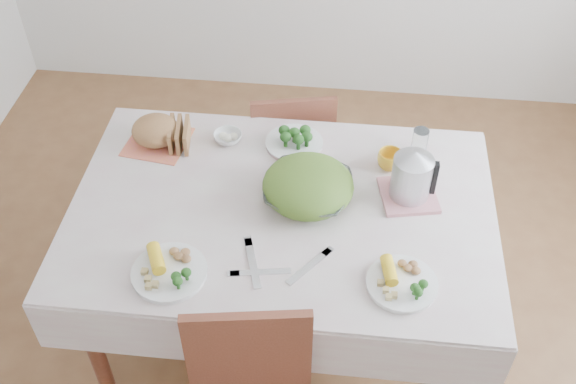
# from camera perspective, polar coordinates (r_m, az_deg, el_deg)

# --- Properties ---
(floor) EXTENTS (3.60, 3.60, 0.00)m
(floor) POSITION_cam_1_polar(r_m,az_deg,el_deg) (2.97, -0.43, -11.61)
(floor) COLOR brown
(floor) RESTS_ON ground
(dining_table) EXTENTS (1.40, 0.90, 0.75)m
(dining_table) POSITION_cam_1_polar(r_m,az_deg,el_deg) (2.67, -0.48, -7.11)
(dining_table) COLOR brown
(dining_table) RESTS_ON floor
(tablecloth) EXTENTS (1.50, 1.00, 0.01)m
(tablecloth) POSITION_cam_1_polar(r_m,az_deg,el_deg) (2.38, -0.53, -1.40)
(tablecloth) COLOR beige
(tablecloth) RESTS_ON dining_table
(chair_far) EXTENTS (0.44, 0.44, 0.83)m
(chair_far) POSITION_cam_1_polar(r_m,az_deg,el_deg) (3.10, 0.12, 4.24)
(chair_far) COLOR brown
(chair_far) RESTS_ON floor
(salad_bowl) EXTENTS (0.34, 0.34, 0.07)m
(salad_bowl) POSITION_cam_1_polar(r_m,az_deg,el_deg) (2.38, 1.70, 0.07)
(salad_bowl) COLOR white
(salad_bowl) RESTS_ON tablecloth
(dinner_plate_left) EXTENTS (0.27, 0.27, 0.02)m
(dinner_plate_left) POSITION_cam_1_polar(r_m,az_deg,el_deg) (2.20, -10.00, -6.73)
(dinner_plate_left) COLOR white
(dinner_plate_left) RESTS_ON tablecloth
(dinner_plate_right) EXTENTS (0.26, 0.26, 0.02)m
(dinner_plate_right) POSITION_cam_1_polar(r_m,az_deg,el_deg) (2.17, 9.62, -7.65)
(dinner_plate_right) COLOR white
(dinner_plate_right) RESTS_ON tablecloth
(broccoli_plate) EXTENTS (0.26, 0.26, 0.02)m
(broccoli_plate) POSITION_cam_1_polar(r_m,az_deg,el_deg) (2.62, 0.53, 4.14)
(broccoli_plate) COLOR beige
(broccoli_plate) RESTS_ON tablecloth
(napkin) EXTENTS (0.26, 0.26, 0.00)m
(napkin) POSITION_cam_1_polar(r_m,az_deg,el_deg) (2.69, -10.98, 4.19)
(napkin) COLOR #E37052
(napkin) RESTS_ON tablecloth
(bread_loaf) EXTENTS (0.22, 0.22, 0.11)m
(bread_loaf) POSITION_cam_1_polar(r_m,az_deg,el_deg) (2.65, -11.14, 5.11)
(bread_loaf) COLOR olive
(bread_loaf) RESTS_ON napkin
(fruit_bowl) EXTENTS (0.13, 0.13, 0.03)m
(fruit_bowl) POSITION_cam_1_polar(r_m,az_deg,el_deg) (2.65, -5.12, 4.64)
(fruit_bowl) COLOR white
(fruit_bowl) RESTS_ON tablecloth
(yellow_mug) EXTENTS (0.12, 0.12, 0.07)m
(yellow_mug) POSITION_cam_1_polar(r_m,az_deg,el_deg) (2.53, 8.61, 2.69)
(yellow_mug) COLOR yellow
(yellow_mug) RESTS_ON tablecloth
(glass_tumbler) EXTENTS (0.08, 0.08, 0.11)m
(glass_tumbler) POSITION_cam_1_polar(r_m,az_deg,el_deg) (2.59, 11.10, 4.26)
(glass_tumbler) COLOR white
(glass_tumbler) RESTS_ON tablecloth
(pink_tray) EXTENTS (0.23, 0.23, 0.02)m
(pink_tray) POSITION_cam_1_polar(r_m,az_deg,el_deg) (2.45, 10.14, -0.25)
(pink_tray) COLOR #CB7C83
(pink_tray) RESTS_ON tablecloth
(electric_kettle) EXTENTS (0.18, 0.18, 0.20)m
(electric_kettle) POSITION_cam_1_polar(r_m,az_deg,el_deg) (2.37, 10.48, 1.69)
(electric_kettle) COLOR #B2B5BA
(electric_kettle) RESTS_ON pink_tray
(fork_left) EXTENTS (0.09, 0.21, 0.00)m
(fork_left) POSITION_cam_1_polar(r_m,az_deg,el_deg) (2.21, -3.02, -6.02)
(fork_left) COLOR silver
(fork_left) RESTS_ON tablecloth
(fork_right) EXTENTS (0.14, 0.17, 0.00)m
(fork_right) POSITION_cam_1_polar(r_m,az_deg,el_deg) (2.20, 1.81, -6.31)
(fork_right) COLOR silver
(fork_right) RESTS_ON tablecloth
(knife) EXTENTS (0.20, 0.06, 0.00)m
(knife) POSITION_cam_1_polar(r_m,az_deg,el_deg) (2.18, -2.35, -6.80)
(knife) COLOR silver
(knife) RESTS_ON tablecloth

